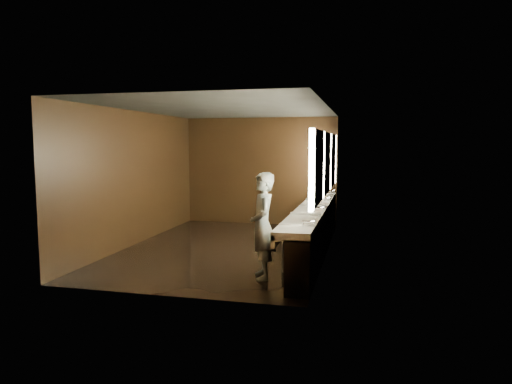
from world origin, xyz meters
TOP-DOWN VIEW (x-y plane):
  - floor at (0.00, 0.00)m, footprint 6.00×6.00m
  - ceiling at (0.00, 0.00)m, footprint 4.00×6.00m
  - wall_back at (0.00, 3.00)m, footprint 4.00×0.02m
  - wall_front at (0.00, -3.00)m, footprint 4.00×0.02m
  - wall_left at (-2.00, 0.00)m, footprint 0.02×6.00m
  - wall_right at (2.00, 0.00)m, footprint 0.02×6.00m
  - sink_counter at (1.79, 0.00)m, footprint 0.55×5.40m
  - mirror_band at (1.98, -0.00)m, footprint 0.06×5.03m
  - person at (1.15, -1.85)m, footprint 0.59×0.71m
  - trash_bin at (1.58, -1.39)m, footprint 0.39×0.39m

SIDE VIEW (x-z plane):
  - floor at x=0.00m, z-range 0.00..0.00m
  - trash_bin at x=1.58m, z-range 0.00..0.60m
  - sink_counter at x=1.79m, z-range -0.01..1.00m
  - person at x=1.15m, z-range 0.00..1.67m
  - wall_back at x=0.00m, z-range 0.00..2.80m
  - wall_front at x=0.00m, z-range 0.00..2.80m
  - wall_left at x=-2.00m, z-range 0.00..2.80m
  - wall_right at x=2.00m, z-range 0.00..2.80m
  - mirror_band at x=1.98m, z-range 1.17..2.32m
  - ceiling at x=0.00m, z-range 2.79..2.81m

